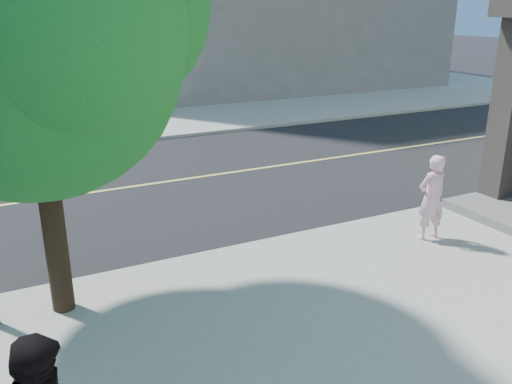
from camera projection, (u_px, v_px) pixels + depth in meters
ground at (23, 296)px, 8.26m from camera, size 140.00×140.00×0.00m
road_ew at (7, 205)px, 12.06m from camera, size 140.00×9.00×0.01m
sidewalk_ne at (236, 81)px, 32.13m from camera, size 29.00×25.00×0.12m
man_on_phone at (432, 198)px, 9.78m from camera, size 0.60×0.41×1.61m
street_tree at (34, 10)px, 6.44m from camera, size 4.73×4.30×6.28m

